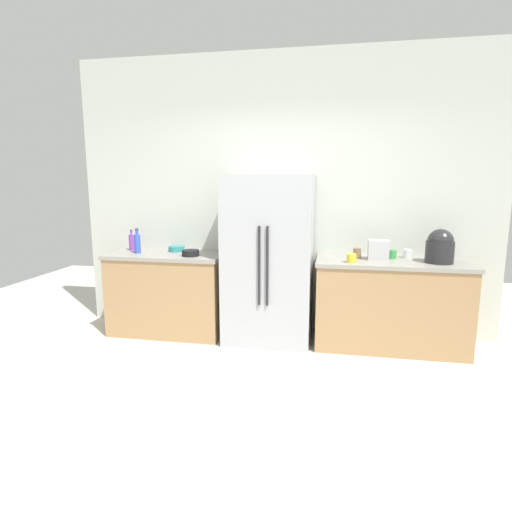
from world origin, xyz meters
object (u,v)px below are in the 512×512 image
at_px(bowl_b, 191,253).
at_px(rice_cooker, 440,247).
at_px(toaster, 378,250).
at_px(bottle_a, 132,242).
at_px(cup_b, 357,253).
at_px(cup_d, 408,254).
at_px(bowl_a, 177,249).
at_px(cup_c, 351,258).
at_px(refrigerator, 269,260).
at_px(bottle_b, 137,243).
at_px(cup_a, 392,254).

bearing_deg(bowl_b, rice_cooker, 1.96).
height_order(toaster, bottle_a, bottle_a).
relative_size(rice_cooker, bowl_b, 1.82).
height_order(rice_cooker, cup_b, rice_cooker).
relative_size(rice_cooker, cup_d, 3.71).
xyz_separation_m(bottle_a, cup_d, (3.04, 0.06, -0.05)).
xyz_separation_m(cup_d, bowl_a, (-2.50, -0.04, -0.01)).
bearing_deg(cup_c, refrigerator, 169.87).
height_order(bottle_b, cup_c, bottle_b).
relative_size(rice_cooker, cup_b, 3.10).
relative_size(bottle_b, cup_b, 2.55).
distance_m(bottle_a, bottle_b, 0.24).
distance_m(refrigerator, bowl_a, 1.09).
xyz_separation_m(refrigerator, bottle_b, (-1.46, -0.03, 0.14)).
xyz_separation_m(bottle_a, bowl_a, (0.54, 0.02, -0.06)).
bearing_deg(cup_d, cup_b, -166.86).
xyz_separation_m(toaster, bottle_a, (-2.73, 0.10, -0.01)).
height_order(toaster, cup_d, toaster).
distance_m(bowl_a, bowl_b, 0.36).
bearing_deg(refrigerator, bowl_b, -173.58).
relative_size(refrigerator, cup_d, 19.54).
relative_size(refrigerator, rice_cooker, 5.27).
distance_m(toaster, bottle_a, 2.73).
height_order(cup_c, cup_d, cup_d).
bearing_deg(bowl_a, toaster, -2.95).
relative_size(cup_a, cup_b, 0.85).
bearing_deg(cup_b, cup_a, 8.99).
relative_size(cup_a, bowl_b, 0.50).
bearing_deg(toaster, cup_c, -143.26).
bearing_deg(bottle_b, cup_a, 3.61).
relative_size(refrigerator, cup_b, 16.34).
xyz_separation_m(bottle_a, bowl_b, (0.79, -0.24, -0.06)).
relative_size(rice_cooker, cup_c, 3.54).
distance_m(cup_d, bowl_b, 2.26).
distance_m(refrigerator, bottle_b, 1.47).
xyz_separation_m(cup_b, cup_d, (0.51, 0.12, -0.01)).
distance_m(bottle_a, cup_a, 2.88).
xyz_separation_m(refrigerator, cup_d, (1.42, 0.21, 0.08)).
relative_size(refrigerator, bottle_b, 6.41).
height_order(bottle_a, cup_d, bottle_a).
relative_size(bottle_a, bowl_b, 1.30).
bearing_deg(bottle_b, rice_cooker, 0.37).
height_order(cup_a, cup_b, cup_b).
xyz_separation_m(cup_a, cup_d, (0.16, 0.06, -0.00)).
relative_size(refrigerator, bottle_a, 7.37).
height_order(refrigerator, toaster, refrigerator).
bearing_deg(bottle_b, bottle_a, 131.99).
xyz_separation_m(toaster, bowl_b, (-1.93, -0.14, -0.07)).
height_order(bowl_a, bowl_b, bowl_b).
bearing_deg(cup_b, cup_c, -105.24).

